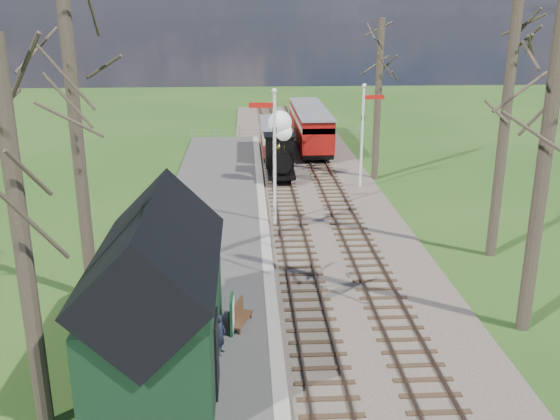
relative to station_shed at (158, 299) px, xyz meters
The scene contains 18 objects.
distant_hills 63.40m from the station_shed, 84.61° to the left, with size 114.40×48.00×22.02m.
ballast_bed 18.98m from the station_shed, 72.73° to the left, with size 8.00×60.00×0.10m, color brown.
track_near 18.63m from the station_shed, 76.57° to the left, with size 1.60×60.00×0.15m.
track_far 19.40m from the station_shed, 69.04° to the left, with size 1.60×60.00×0.15m.
platform 10.26m from the station_shed, 85.44° to the left, with size 5.00×44.00×0.20m, color #474442.
coping_strip 10.69m from the station_shed, 72.79° to the left, with size 0.40×44.00×0.21m, color #B2AD9E.
station_shed is the anchor object (origin of this frame).
semaphore_near 12.58m from the station_shed, 73.62° to the left, with size 1.22×0.24×6.22m.
semaphore_far 20.01m from the station_shed, 64.28° to the left, with size 1.22×0.24×5.72m.
bare_trees 8.81m from the station_shed, 47.30° to the left, with size 15.51×22.39×12.00m.
fence_line 32.38m from the station_shed, 81.83° to the left, with size 12.60×0.08×1.00m.
locomotive 20.25m from the station_shed, 77.78° to the left, with size 1.62×3.79×4.06m.
coach 26.21m from the station_shed, 80.56° to the left, with size 1.89×6.49×1.99m.
red_carriage_a 26.85m from the station_shed, 75.11° to the left, with size 2.19×5.42×2.31m.
red_carriage_b 32.19m from the station_shed, 77.63° to the left, with size 2.19×5.42×2.31m.
sign_board 3.09m from the station_shed, 46.83° to the left, with size 0.13×0.77×1.12m.
bench 3.54m from the station_shed, 49.03° to the left, with size 0.74×1.29×0.71m.
person 2.23m from the station_shed, 24.21° to the left, with size 0.44×0.29×1.21m, color black.
Camera 1 is at (-1.96, -10.80, 9.41)m, focal length 40.00 mm.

